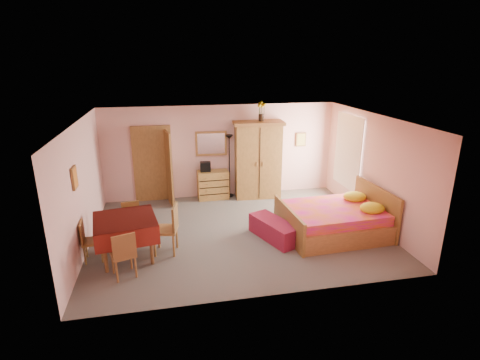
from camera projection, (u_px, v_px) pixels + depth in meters
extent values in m
plane|color=#68625C|center=(238.00, 231.00, 8.63)|extent=(6.50, 6.50, 0.00)
plane|color=brown|center=(238.00, 119.00, 7.82)|extent=(6.50, 6.50, 0.00)
cube|color=beige|center=(221.00, 151.00, 10.55)|extent=(6.50, 0.10, 2.60)
cube|color=beige|center=(269.00, 226.00, 5.90)|extent=(6.50, 0.10, 2.60)
cube|color=beige|center=(82.00, 188.00, 7.62)|extent=(0.10, 5.00, 2.60)
cube|color=beige|center=(373.00, 170.00, 8.84)|extent=(0.10, 5.00, 2.60)
cube|color=#9E6B35|center=(153.00, 165.00, 10.25)|extent=(1.06, 0.12, 2.15)
cube|color=white|center=(348.00, 152.00, 9.90)|extent=(0.08, 1.40, 1.95)
cube|color=orange|center=(74.00, 178.00, 6.94)|extent=(0.04, 0.32, 0.42)
cube|color=#D8BF59|center=(301.00, 139.00, 10.89)|extent=(0.30, 0.04, 0.40)
cube|color=#AC7F3A|center=(213.00, 185.00, 10.55)|extent=(0.86, 0.45, 0.81)
cube|color=silver|center=(211.00, 143.00, 10.38)|extent=(0.87, 0.10, 0.69)
cube|color=black|center=(205.00, 167.00, 10.36)|extent=(0.30, 0.23, 0.27)
cube|color=black|center=(229.00, 166.00, 10.59)|extent=(0.29, 0.29, 1.79)
cube|color=#A17436|center=(258.00, 160.00, 10.51)|extent=(1.43, 0.82, 2.17)
cube|color=yellow|center=(261.00, 111.00, 10.15)|extent=(0.22, 0.22, 0.52)
cube|color=#D91592|center=(333.00, 212.00, 8.38)|extent=(2.31, 1.86, 1.03)
cube|color=maroon|center=(274.00, 230.00, 8.24)|extent=(0.91, 1.37, 0.43)
cube|color=maroon|center=(127.00, 238.00, 7.39)|extent=(1.33, 1.33, 0.85)
cube|color=#A36837|center=(123.00, 253.00, 6.76)|extent=(0.52, 0.52, 0.91)
cube|color=olive|center=(132.00, 222.00, 8.11)|extent=(0.44, 0.44, 0.84)
cube|color=olive|center=(93.00, 241.00, 7.30)|extent=(0.41, 0.41, 0.84)
cube|color=#AF793B|center=(165.00, 229.00, 7.57)|extent=(0.55, 0.55, 1.03)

